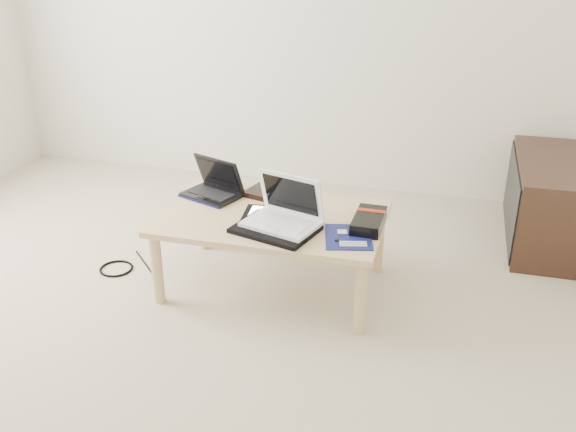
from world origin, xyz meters
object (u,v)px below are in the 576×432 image
(coffee_table, at_px, (272,224))
(gpu_box, at_px, (369,221))
(netbook, at_px, (214,188))
(white_laptop, at_px, (284,213))
(media_cabinet, at_px, (547,202))

(coffee_table, relative_size, gpu_box, 4.01)
(coffee_table, bearing_deg, gpu_box, -0.24)
(netbook, xyz_separation_m, white_laptop, (0.46, -0.27, 0.03))
(coffee_table, bearing_deg, netbook, 156.17)
(netbook, bearing_deg, coffee_table, -23.83)
(coffee_table, xyz_separation_m, netbook, (-0.37, 0.16, 0.09))
(coffee_table, distance_m, gpu_box, 0.49)
(coffee_table, height_order, media_cabinet, media_cabinet)
(netbook, height_order, white_laptop, white_laptop)
(media_cabinet, relative_size, white_laptop, 2.30)
(media_cabinet, distance_m, white_laptop, 1.66)
(white_laptop, relative_size, gpu_box, 1.43)
(coffee_table, xyz_separation_m, media_cabinet, (1.39, 0.91, -0.10))
(coffee_table, height_order, netbook, netbook)
(white_laptop, height_order, gpu_box, white_laptop)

